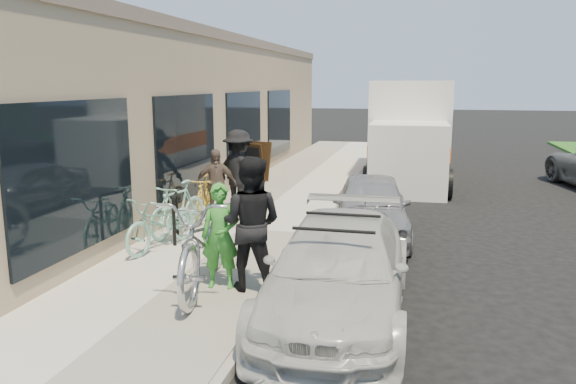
{
  "coord_description": "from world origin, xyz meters",
  "views": [
    {
      "loc": [
        1.36,
        -7.1,
        2.94
      ],
      "look_at": [
        -0.88,
        2.35,
        1.05
      ],
      "focal_mm": 35.0,
      "sensor_mm": 36.0,
      "label": 1
    }
  ],
  "objects_px": {
    "tandem_bike": "(205,241)",
    "cruiser_bike_a": "(178,209)",
    "man_standing": "(251,223)",
    "sedan_white": "(338,271)",
    "bike_rack": "(175,213)",
    "sandwich_board": "(256,162)",
    "moving_truck": "(409,136)",
    "cruiser_bike_c": "(204,197)",
    "bystander_b": "(216,184)",
    "sedan_silver": "(371,206)",
    "bystander_a": "(239,171)",
    "woman_rider": "(221,236)",
    "cruiser_bike_b": "(162,222)"
  },
  "relations": [
    {
      "from": "tandem_bike",
      "to": "cruiser_bike_a",
      "type": "distance_m",
      "value": 2.9
    },
    {
      "from": "man_standing",
      "to": "sedan_white",
      "type": "bearing_deg",
      "value": 165.83
    },
    {
      "from": "bike_rack",
      "to": "sandwich_board",
      "type": "relative_size",
      "value": 0.77
    },
    {
      "from": "sandwich_board",
      "to": "moving_truck",
      "type": "distance_m",
      "value": 4.85
    },
    {
      "from": "cruiser_bike_c",
      "to": "bystander_b",
      "type": "bearing_deg",
      "value": -16.89
    },
    {
      "from": "sedan_silver",
      "to": "cruiser_bike_c",
      "type": "height_order",
      "value": "sedan_silver"
    },
    {
      "from": "sandwich_board",
      "to": "moving_truck",
      "type": "height_order",
      "value": "moving_truck"
    },
    {
      "from": "cruiser_bike_a",
      "to": "bystander_a",
      "type": "distance_m",
      "value": 2.16
    },
    {
      "from": "woman_rider",
      "to": "bystander_a",
      "type": "height_order",
      "value": "bystander_a"
    },
    {
      "from": "sandwich_board",
      "to": "cruiser_bike_b",
      "type": "relative_size",
      "value": 0.63
    },
    {
      "from": "sandwich_board",
      "to": "woman_rider",
      "type": "relative_size",
      "value": 0.76
    },
    {
      "from": "tandem_bike",
      "to": "cruiser_bike_b",
      "type": "xyz_separation_m",
      "value": [
        -1.42,
        1.58,
        -0.21
      ]
    },
    {
      "from": "moving_truck",
      "to": "sedan_white",
      "type": "bearing_deg",
      "value": -94.11
    },
    {
      "from": "bike_rack",
      "to": "bystander_b",
      "type": "relative_size",
      "value": 0.58
    },
    {
      "from": "bystander_a",
      "to": "sedan_white",
      "type": "bearing_deg",
      "value": 145.18
    },
    {
      "from": "bike_rack",
      "to": "cruiser_bike_c",
      "type": "xyz_separation_m",
      "value": [
        -0.18,
        1.78,
        -0.07
      ]
    },
    {
      "from": "bike_rack",
      "to": "sedan_silver",
      "type": "height_order",
      "value": "sedan_silver"
    },
    {
      "from": "sedan_white",
      "to": "woman_rider",
      "type": "distance_m",
      "value": 1.72
    },
    {
      "from": "sandwich_board",
      "to": "tandem_bike",
      "type": "xyz_separation_m",
      "value": [
        1.79,
        -8.41,
        0.1
      ]
    },
    {
      "from": "sandwich_board",
      "to": "bystander_a",
      "type": "bearing_deg",
      "value": -65.99
    },
    {
      "from": "man_standing",
      "to": "bystander_b",
      "type": "bearing_deg",
      "value": -61.49
    },
    {
      "from": "sedan_silver",
      "to": "cruiser_bike_a",
      "type": "bearing_deg",
      "value": -166.12
    },
    {
      "from": "tandem_bike",
      "to": "bystander_b",
      "type": "xyz_separation_m",
      "value": [
        -1.28,
        3.8,
        0.07
      ]
    },
    {
      "from": "sandwich_board",
      "to": "bystander_a",
      "type": "distance_m",
      "value": 3.97
    },
    {
      "from": "sandwich_board",
      "to": "cruiser_bike_a",
      "type": "height_order",
      "value": "sandwich_board"
    },
    {
      "from": "moving_truck",
      "to": "woman_rider",
      "type": "xyz_separation_m",
      "value": [
        -2.26,
        -10.61,
        -0.46
      ]
    },
    {
      "from": "sedan_silver",
      "to": "bystander_a",
      "type": "relative_size",
      "value": 1.96
    },
    {
      "from": "bike_rack",
      "to": "bystander_a",
      "type": "xyz_separation_m",
      "value": [
        0.37,
        2.48,
        0.39
      ]
    },
    {
      "from": "sedan_silver",
      "to": "tandem_bike",
      "type": "distance_m",
      "value": 4.17
    },
    {
      "from": "woman_rider",
      "to": "cruiser_bike_a",
      "type": "height_order",
      "value": "woman_rider"
    },
    {
      "from": "cruiser_bike_a",
      "to": "cruiser_bike_c",
      "type": "bearing_deg",
      "value": 104.09
    },
    {
      "from": "sandwich_board",
      "to": "woman_rider",
      "type": "height_order",
      "value": "woman_rider"
    },
    {
      "from": "bystander_b",
      "to": "bike_rack",
      "type": "bearing_deg",
      "value": -117.67
    },
    {
      "from": "sedan_silver",
      "to": "bystander_a",
      "type": "distance_m",
      "value": 3.09
    },
    {
      "from": "tandem_bike",
      "to": "man_standing",
      "type": "bearing_deg",
      "value": 1.68
    },
    {
      "from": "sedan_white",
      "to": "woman_rider",
      "type": "xyz_separation_m",
      "value": [
        -1.67,
        0.3,
        0.27
      ]
    },
    {
      "from": "cruiser_bike_b",
      "to": "bystander_b",
      "type": "height_order",
      "value": "bystander_b"
    },
    {
      "from": "sandwich_board",
      "to": "cruiser_bike_a",
      "type": "bearing_deg",
      "value": -74.68
    },
    {
      "from": "tandem_bike",
      "to": "woman_rider",
      "type": "relative_size",
      "value": 1.74
    },
    {
      "from": "sandwich_board",
      "to": "tandem_bike",
      "type": "height_order",
      "value": "tandem_bike"
    },
    {
      "from": "woman_rider",
      "to": "cruiser_bike_c",
      "type": "relative_size",
      "value": 0.98
    },
    {
      "from": "sandwich_board",
      "to": "man_standing",
      "type": "relative_size",
      "value": 0.6
    },
    {
      "from": "cruiser_bike_c",
      "to": "sandwich_board",
      "type": "bearing_deg",
      "value": 82.25
    },
    {
      "from": "cruiser_bike_a",
      "to": "sandwich_board",
      "type": "bearing_deg",
      "value": 104.89
    },
    {
      "from": "bystander_b",
      "to": "cruiser_bike_c",
      "type": "bearing_deg",
      "value": 149.52
    },
    {
      "from": "tandem_bike",
      "to": "sedan_silver",
      "type": "bearing_deg",
      "value": 53.53
    },
    {
      "from": "cruiser_bike_a",
      "to": "cruiser_bike_b",
      "type": "xyz_separation_m",
      "value": [
        0.09,
        -0.89,
        -0.04
      ]
    },
    {
      "from": "sedan_white",
      "to": "bystander_a",
      "type": "xyz_separation_m",
      "value": [
        -2.88,
        4.76,
        0.44
      ]
    },
    {
      "from": "sedan_white",
      "to": "cruiser_bike_b",
      "type": "bearing_deg",
      "value": 149.52
    },
    {
      "from": "sedan_silver",
      "to": "moving_truck",
      "type": "bearing_deg",
      "value": 79.99
    }
  ]
}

